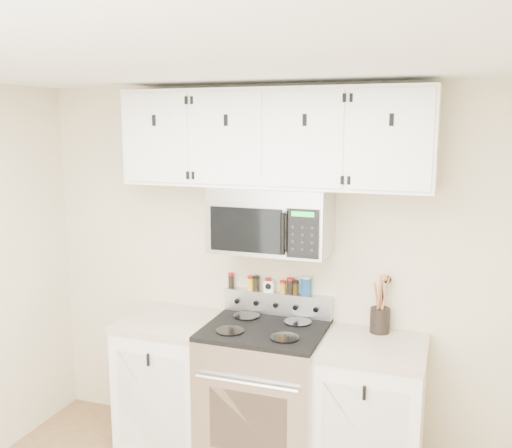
{
  "coord_description": "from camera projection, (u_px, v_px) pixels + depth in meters",
  "views": [
    {
      "loc": [
        1.11,
        -1.89,
        2.23
      ],
      "look_at": [
        -0.07,
        1.45,
        1.62
      ],
      "focal_mm": 40.0,
      "sensor_mm": 36.0,
      "label": 1
    }
  ],
  "objects": [
    {
      "name": "back_wall",
      "position": [
        280.0,
        270.0,
        3.91
      ],
      "size": [
        3.5,
        0.01,
        2.5
      ],
      "primitive_type": "cube",
      "color": "#C0B590",
      "rests_on": "floor"
    },
    {
      "name": "base_cabinet_left",
      "position": [
        172.0,
        381.0,
        4.0
      ],
      "size": [
        0.64,
        0.62,
        0.92
      ],
      "color": "white",
      "rests_on": "floor"
    },
    {
      "name": "kitchen_timer",
      "position": [
        270.0,
        286.0,
        3.92
      ],
      "size": [
        0.07,
        0.06,
        0.08
      ],
      "primitive_type": "cube",
      "rotation": [
        0.0,
        0.0,
        0.03
      ],
      "color": "white",
      "rests_on": "range"
    },
    {
      "name": "spice_jar_3",
      "position": [
        268.0,
        285.0,
        3.92
      ],
      "size": [
        0.04,
        0.04,
        0.09
      ],
      "color": "#40240F",
      "rests_on": "range"
    },
    {
      "name": "base_cabinet_right",
      "position": [
        371.0,
        413.0,
        3.55
      ],
      "size": [
        0.64,
        0.62,
        0.92
      ],
      "color": "white",
      "rests_on": "floor"
    },
    {
      "name": "spice_jar_4",
      "position": [
        283.0,
        287.0,
        3.88
      ],
      "size": [
        0.04,
        0.04,
        0.09
      ],
      "color": "orange",
      "rests_on": "range"
    },
    {
      "name": "ceiling",
      "position": [
        142.0,
        52.0,
        2.07
      ],
      "size": [
        3.5,
        3.5,
        0.01
      ],
      "primitive_type": "cube",
      "color": "white",
      "rests_on": "back_wall"
    },
    {
      "name": "utensil_crock",
      "position": [
        380.0,
        318.0,
        3.64
      ],
      "size": [
        0.13,
        0.13,
        0.37
      ],
      "color": "black",
      "rests_on": "base_cabinet_right"
    },
    {
      "name": "upper_cabinets",
      "position": [
        273.0,
        138.0,
        3.6
      ],
      "size": [
        2.0,
        0.35,
        0.62
      ],
      "color": "white",
      "rests_on": "back_wall"
    },
    {
      "name": "spice_jar_6",
      "position": [
        295.0,
        287.0,
        3.85
      ],
      "size": [
        0.04,
        0.04,
        0.09
      ],
      "color": "#3A290D",
      "rests_on": "range"
    },
    {
      "name": "spice_jar_5",
      "position": [
        290.0,
        286.0,
        3.87
      ],
      "size": [
        0.05,
        0.05,
        0.11
      ],
      "color": "black",
      "rests_on": "range"
    },
    {
      "name": "range",
      "position": [
        265.0,
        394.0,
        3.75
      ],
      "size": [
        0.76,
        0.65,
        1.1
      ],
      "color": "#B7B7BA",
      "rests_on": "floor"
    },
    {
      "name": "spice_jar_2",
      "position": [
        257.0,
        283.0,
        3.95
      ],
      "size": [
        0.04,
        0.04,
        0.1
      ],
      "color": "black",
      "rests_on": "range"
    },
    {
      "name": "spice_jar_1",
      "position": [
        250.0,
        283.0,
        3.96
      ],
      "size": [
        0.04,
        0.04,
        0.1
      ],
      "color": "yellow",
      "rests_on": "range"
    },
    {
      "name": "microwave",
      "position": [
        271.0,
        220.0,
        3.67
      ],
      "size": [
        0.76,
        0.44,
        0.42
      ],
      "color": "#9E9EA3",
      "rests_on": "back_wall"
    },
    {
      "name": "spice_jar_7",
      "position": [
        307.0,
        288.0,
        3.83
      ],
      "size": [
        0.04,
        0.04,
        0.1
      ],
      "color": "gold",
      "rests_on": "range"
    },
    {
      "name": "spice_jar_0",
      "position": [
        231.0,
        280.0,
        4.01
      ],
      "size": [
        0.04,
        0.04,
        0.11
      ],
      "color": "black",
      "rests_on": "range"
    },
    {
      "name": "salt_canister",
      "position": [
        306.0,
        286.0,
        3.83
      ],
      "size": [
        0.07,
        0.07,
        0.13
      ],
      "color": "#154C93",
      "rests_on": "range"
    }
  ]
}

